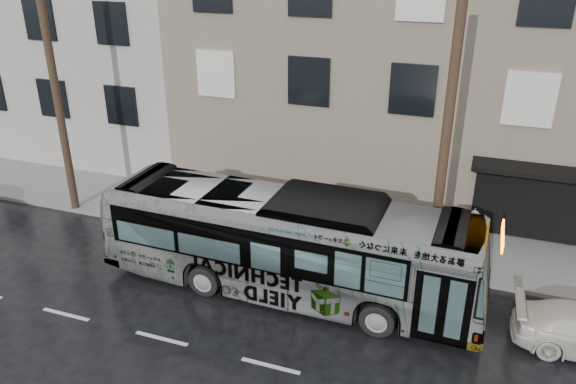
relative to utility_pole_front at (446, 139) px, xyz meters
name	(u,v)px	position (x,y,z in m)	size (l,w,h in m)	color
ground	(204,290)	(-6.50, -3.30, -4.65)	(120.00, 120.00, 0.00)	black
sidewalk	(263,220)	(-6.50, 1.60, -4.58)	(90.00, 3.60, 0.15)	gray
building_taupe	(434,52)	(-1.50, 9.40, 0.85)	(20.00, 12.00, 11.00)	gray
utility_pole_front	(446,139)	(0.00, 0.00, 0.00)	(0.30, 0.30, 9.00)	#453322
utility_pole_rear	(57,97)	(-14.00, 0.00, 0.00)	(0.30, 0.30, 9.00)	#453322
sign_post	(470,244)	(1.10, 0.00, -3.30)	(0.06, 0.06, 2.40)	slate
bus	(288,243)	(-4.06, -2.37, -3.02)	(2.73, 11.69, 3.26)	#B2B2B2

